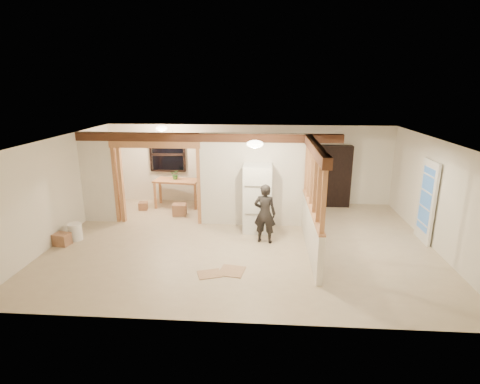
# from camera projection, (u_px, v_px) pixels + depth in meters

# --- Properties ---
(floor) EXTENTS (9.00, 6.50, 0.01)m
(floor) POSITION_uv_depth(u_px,v_px,m) (242.00, 242.00, 9.16)
(floor) COLOR #BFAB8E
(floor) RESTS_ON ground
(ceiling) EXTENTS (9.00, 6.50, 0.01)m
(ceiling) POSITION_uv_depth(u_px,v_px,m) (242.00, 140.00, 8.47)
(ceiling) COLOR white
(wall_back) EXTENTS (9.00, 0.01, 2.50)m
(wall_back) POSITION_uv_depth(u_px,v_px,m) (249.00, 164.00, 11.93)
(wall_back) COLOR silver
(wall_back) RESTS_ON floor
(wall_front) EXTENTS (9.00, 0.01, 2.50)m
(wall_front) POSITION_uv_depth(u_px,v_px,m) (229.00, 252.00, 5.70)
(wall_front) COLOR silver
(wall_front) RESTS_ON floor
(wall_left) EXTENTS (0.01, 6.50, 2.50)m
(wall_left) POSITION_uv_depth(u_px,v_px,m) (58.00, 189.00, 9.12)
(wall_left) COLOR silver
(wall_left) RESTS_ON floor
(wall_right) EXTENTS (0.01, 6.50, 2.50)m
(wall_right) POSITION_uv_depth(u_px,v_px,m) (439.00, 196.00, 8.52)
(wall_right) COLOR silver
(wall_right) RESTS_ON floor
(partition_left_stub) EXTENTS (0.90, 0.12, 2.50)m
(partition_left_stub) POSITION_uv_depth(u_px,v_px,m) (98.00, 178.00, 10.24)
(partition_left_stub) COLOR silver
(partition_left_stub) RESTS_ON floor
(partition_center) EXTENTS (2.80, 0.12, 2.50)m
(partition_center) POSITION_uv_depth(u_px,v_px,m) (253.00, 180.00, 9.95)
(partition_center) COLOR silver
(partition_center) RESTS_ON floor
(doorway_frame) EXTENTS (2.46, 0.14, 2.20)m
(doorway_frame) POSITION_uv_depth(u_px,v_px,m) (157.00, 184.00, 10.17)
(doorway_frame) COLOR #B87B4D
(doorway_frame) RESTS_ON floor
(header_beam_back) EXTENTS (7.00, 0.18, 0.22)m
(header_beam_back) POSITION_uv_depth(u_px,v_px,m) (207.00, 137.00, 9.72)
(header_beam_back) COLOR #4F2C1B
(header_beam_back) RESTS_ON ceiling
(header_beam_right) EXTENTS (0.18, 3.30, 0.22)m
(header_beam_right) POSITION_uv_depth(u_px,v_px,m) (316.00, 149.00, 8.02)
(header_beam_right) COLOR #4F2C1B
(header_beam_right) RESTS_ON ceiling
(pony_wall) EXTENTS (0.12, 3.20, 1.00)m
(pony_wall) POSITION_uv_depth(u_px,v_px,m) (311.00, 230.00, 8.54)
(pony_wall) COLOR silver
(pony_wall) RESTS_ON floor
(stud_partition) EXTENTS (0.14, 3.20, 1.32)m
(stud_partition) POSITION_uv_depth(u_px,v_px,m) (314.00, 181.00, 8.22)
(stud_partition) COLOR #B87B4D
(stud_partition) RESTS_ON pony_wall
(window_back) EXTENTS (1.12, 0.10, 1.10)m
(window_back) POSITION_uv_depth(u_px,v_px,m) (167.00, 155.00, 11.95)
(window_back) COLOR black
(window_back) RESTS_ON wall_back
(french_door) EXTENTS (0.12, 0.86, 2.00)m
(french_door) POSITION_uv_depth(u_px,v_px,m) (427.00, 201.00, 8.98)
(french_door) COLOR white
(french_door) RESTS_ON floor
(ceiling_dome_main) EXTENTS (0.36, 0.36, 0.16)m
(ceiling_dome_main) POSITION_uv_depth(u_px,v_px,m) (255.00, 144.00, 7.98)
(ceiling_dome_main) COLOR #FFEABF
(ceiling_dome_main) RESTS_ON ceiling
(ceiling_dome_util) EXTENTS (0.32, 0.32, 0.14)m
(ceiling_dome_util) POSITION_uv_depth(u_px,v_px,m) (161.00, 128.00, 10.85)
(ceiling_dome_util) COLOR #FFEABF
(ceiling_dome_util) RESTS_ON ceiling
(hanging_bulb) EXTENTS (0.07, 0.07, 0.07)m
(hanging_bulb) POSITION_uv_depth(u_px,v_px,m) (173.00, 142.00, 10.23)
(hanging_bulb) COLOR #FFD88C
(hanging_bulb) RESTS_ON ceiling
(refrigerator) EXTENTS (0.72, 0.70, 1.76)m
(refrigerator) POSITION_uv_depth(u_px,v_px,m) (257.00, 198.00, 9.65)
(refrigerator) COLOR white
(refrigerator) RESTS_ON floor
(woman) EXTENTS (0.59, 0.44, 1.46)m
(woman) POSITION_uv_depth(u_px,v_px,m) (265.00, 214.00, 8.95)
(woman) COLOR black
(woman) RESTS_ON floor
(work_table) EXTENTS (1.43, 0.84, 0.86)m
(work_table) POSITION_uv_depth(u_px,v_px,m) (177.00, 193.00, 11.73)
(work_table) COLOR #B87B4D
(work_table) RESTS_ON floor
(potted_plant) EXTENTS (0.30, 0.26, 0.31)m
(potted_plant) POSITION_uv_depth(u_px,v_px,m) (176.00, 175.00, 11.62)
(potted_plant) COLOR #245920
(potted_plant) RESTS_ON work_table
(shop_vac) EXTENTS (0.60, 0.60, 0.69)m
(shop_vac) POSITION_uv_depth(u_px,v_px,m) (102.00, 204.00, 10.92)
(shop_vac) COLOR #A91A0F
(shop_vac) RESTS_ON floor
(bookshelf) EXTENTS (0.96, 0.32, 1.92)m
(bookshelf) POSITION_uv_depth(u_px,v_px,m) (335.00, 176.00, 11.61)
(bookshelf) COLOR black
(bookshelf) RESTS_ON floor
(bucket) EXTENTS (0.34, 0.34, 0.42)m
(bucket) POSITION_uv_depth(u_px,v_px,m) (75.00, 232.00, 9.22)
(bucket) COLOR white
(bucket) RESTS_ON floor
(box_util_a) EXTENTS (0.43, 0.38, 0.33)m
(box_util_a) POSITION_uv_depth(u_px,v_px,m) (180.00, 210.00, 10.98)
(box_util_a) COLOR #946547
(box_util_a) RESTS_ON floor
(box_util_b) EXTENTS (0.29, 0.29, 0.24)m
(box_util_b) POSITION_uv_depth(u_px,v_px,m) (143.00, 206.00, 11.47)
(box_util_b) COLOR #946547
(box_util_b) RESTS_ON floor
(box_front) EXTENTS (0.40, 0.34, 0.29)m
(box_front) POSITION_uv_depth(u_px,v_px,m) (62.00, 239.00, 8.94)
(box_front) COLOR #946547
(box_front) RESTS_ON floor
(floor_panel_near) EXTENTS (0.57, 0.57, 0.02)m
(floor_panel_near) POSITION_uv_depth(u_px,v_px,m) (232.00, 271.00, 7.69)
(floor_panel_near) COLOR tan
(floor_panel_near) RESTS_ON floor
(floor_panel_far) EXTENTS (0.56, 0.50, 0.01)m
(floor_panel_far) POSITION_uv_depth(u_px,v_px,m) (209.00, 274.00, 7.58)
(floor_panel_far) COLOR tan
(floor_panel_far) RESTS_ON floor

